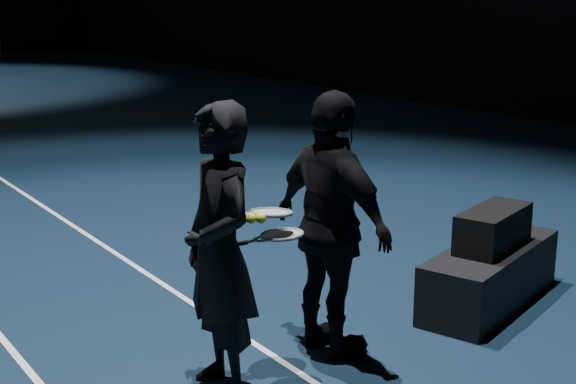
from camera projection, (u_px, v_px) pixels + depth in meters
The scene contains 8 objects.
player_bench at pixel (490, 276), 6.09m from camera, with size 1.50×0.50×0.45m, color black.
racket_bag at pixel (493, 228), 5.99m from camera, with size 0.75×0.32×0.30m, color black.
bag_signature at pixel (510, 234), 5.86m from camera, with size 0.35×0.00×0.10m, color white.
player_a at pixel (219, 251), 4.62m from camera, with size 0.63×0.41×1.73m, color black.
player_b at pixel (332, 226), 5.11m from camera, with size 1.02×0.42×1.73m, color black.
racket_lower at pixel (282, 235), 4.88m from camera, with size 0.68×0.22×0.03m, color black, non-canonical shape.
racket_upper at pixel (271, 212), 4.84m from camera, with size 0.68×0.22×0.03m, color black, non-canonical shape.
tennis_balls at pixel (255, 215), 4.73m from camera, with size 0.12×0.10×0.12m, color #D7F032, non-canonical shape.
Camera 1 is at (2.81, -14.35, 2.32)m, focal length 50.00 mm.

